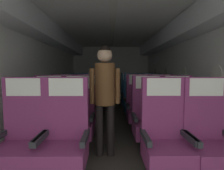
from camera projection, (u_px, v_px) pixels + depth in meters
The scene contains 23 objects.
ground at pixel (112, 125), 3.93m from camera, with size 3.44×7.63×0.02m, color #3D3833.
fuselage_shell at pixel (112, 52), 4.04m from camera, with size 3.32×7.28×2.29m.
seat_a_left_window at pixel (22, 139), 1.91m from camera, with size 0.51×0.48×1.15m.
seat_a_left_aisle at pixel (65, 139), 1.91m from camera, with size 0.51×0.48×1.15m.
seat_a_right_aisle at pixel (209, 139), 1.91m from camera, with size 0.51×0.48×1.15m.
seat_a_right_window at pixel (165, 138), 1.92m from camera, with size 0.51×0.48×1.15m.
seat_b_left_window at pixel (48, 119), 2.72m from camera, with size 0.51×0.48×1.15m.
seat_b_left_aisle at pixel (78, 118), 2.74m from camera, with size 0.51×0.48×1.15m.
seat_b_right_aisle at pixel (178, 118), 2.74m from camera, with size 0.51×0.48×1.15m.
seat_b_right_window at pixel (148, 118), 2.73m from camera, with size 0.51×0.48×1.15m.
seat_c_left_window at pixel (62, 107), 3.55m from camera, with size 0.51×0.48×1.15m.
seat_c_left_aisle at pixel (86, 107), 3.58m from camera, with size 0.51×0.48×1.15m.
seat_c_right_aisle at pixel (162, 107), 3.59m from camera, with size 0.51×0.48×1.15m.
seat_c_right_window at pixel (139, 107), 3.58m from camera, with size 0.51×0.48×1.15m.
seat_d_left_window at pixel (72, 100), 4.38m from camera, with size 0.51×0.48×1.15m.
seat_d_left_aisle at pixel (91, 100), 4.39m from camera, with size 0.51×0.48×1.15m.
seat_d_right_aisle at pixel (152, 100), 4.42m from camera, with size 0.51×0.48×1.15m.
seat_d_right_window at pixel (134, 100), 4.41m from camera, with size 0.51×0.48×1.15m.
seat_e_left_window at pixel (78, 96), 5.21m from camera, with size 0.51×0.48×1.15m.
seat_e_left_aisle at pixel (94, 96), 5.22m from camera, with size 0.51×0.48×1.15m.
seat_e_right_aisle at pixel (146, 96), 5.26m from camera, with size 0.51×0.48×1.15m.
seat_e_right_window at pixel (129, 96), 5.25m from camera, with size 0.51×0.48×1.15m.
flight_attendant at pixel (105, 89), 2.45m from camera, with size 0.43×0.28×1.57m.
Camera 1 is at (-0.05, -0.22, 1.22)m, focal length 27.87 mm.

